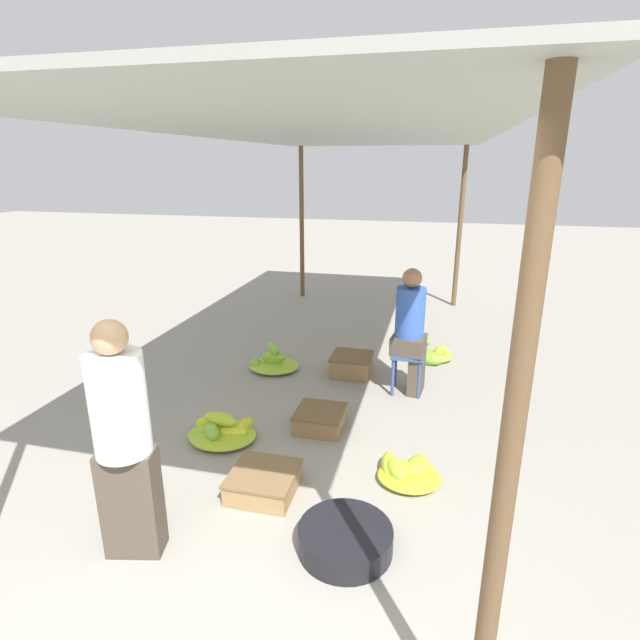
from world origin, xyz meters
TOP-DOWN VIEW (x-y plane):
  - canopy_post_front_right at (1.36, 0.30)m, footprint 0.08×0.08m
  - canopy_post_back_left at (-1.36, 7.34)m, footprint 0.08×0.08m
  - canopy_post_back_right at (1.36, 7.34)m, footprint 0.08×0.08m
  - canopy_tarp at (0.00, 3.82)m, footprint 3.11×7.44m
  - vendor_foreground at (-0.67, 0.97)m, footprint 0.39×0.39m
  - stool at (0.82, 3.70)m, footprint 0.34×0.34m
  - vendor_seated at (0.84, 3.71)m, footprint 0.38×0.38m
  - basin_black at (0.62, 1.28)m, footprint 0.61×0.61m
  - banana_pile_left_0 at (-0.78, 3.93)m, footprint 0.62×0.52m
  - banana_pile_left_1 at (-0.70, 2.33)m, footprint 0.63×0.53m
  - banana_pile_right_0 at (0.75, 5.25)m, footprint 0.55×0.58m
  - banana_pile_right_1 at (0.95, 2.12)m, footprint 0.49×0.52m
  - banana_pile_right_2 at (1.11, 4.68)m, footprint 0.45×0.48m
  - crate_near at (0.16, 4.03)m, footprint 0.46×0.46m
  - crate_mid at (-0.08, 1.71)m, footprint 0.49×0.49m
  - crate_far at (0.10, 2.73)m, footprint 0.44×0.44m

SIDE VIEW (x-z plane):
  - banana_pile_right_2 at x=1.11m, z-range -0.03..0.16m
  - banana_pile_right_0 at x=0.75m, z-range -0.04..0.17m
  - banana_pile_right_1 at x=0.95m, z-range -0.02..0.15m
  - banana_pile_left_1 at x=-0.70m, z-range -0.05..0.20m
  - basin_black at x=0.62m, z-range 0.00..0.16m
  - banana_pile_left_0 at x=-0.78m, z-range -0.08..0.25m
  - crate_mid at x=-0.08m, z-range 0.00..0.18m
  - crate_far at x=0.10m, z-range 0.00..0.18m
  - crate_near at x=0.16m, z-range 0.00..0.23m
  - stool at x=0.82m, z-range 0.13..0.59m
  - vendor_seated at x=0.84m, z-range 0.03..1.39m
  - vendor_foreground at x=-0.67m, z-range 0.03..1.57m
  - canopy_post_front_right at x=1.36m, z-range 0.00..2.63m
  - canopy_post_back_left at x=-1.36m, z-range 0.00..2.63m
  - canopy_post_back_right at x=1.36m, z-range 0.00..2.63m
  - canopy_tarp at x=0.00m, z-range 2.63..2.67m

